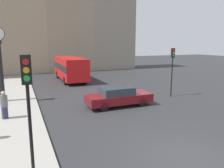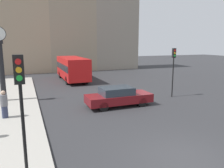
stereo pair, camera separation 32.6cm
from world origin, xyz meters
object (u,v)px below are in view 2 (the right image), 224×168
Objects in this scene: sedan_car at (118,96)px; street_clock at (1,66)px; traffic_light_near at (21,98)px; pedestrian_grey_jacket at (4,104)px; bus_distant at (72,67)px; traffic_light_far at (174,63)px.

sedan_car is 8.80m from street_clock.
traffic_light_near reaches higher than pedestrian_grey_jacket.
bus_distant is 13.72m from pedestrian_grey_jacket.
traffic_light_far reaches higher than sedan_car.
street_clock reaches higher than sedan_car.
traffic_light_near is 2.47× the size of pedestrian_grey_jacket.
sedan_car is 0.85× the size of street_clock.
street_clock is at bearing 97.06° from traffic_light_near.
bus_distant is at bearing 118.13° from traffic_light_far.
traffic_light_far is at bearing -61.87° from bus_distant.
sedan_car is at bearing 51.16° from traffic_light_near.
bus_distant is 10.44m from street_clock.
traffic_light_near reaches higher than sedan_car.
sedan_car is 5.67m from traffic_light_far.
traffic_light_near is (-6.10, -7.58, 2.27)m from sedan_car.
sedan_car is at bearing -171.36° from traffic_light_far.
bus_distant is 1.44× the size of street_clock.
traffic_light_far is 0.74× the size of street_clock.
street_clock reaches higher than traffic_light_near.
street_clock reaches higher than bus_distant.
sedan_car is 1.16× the size of traffic_light_far.
sedan_car is 1.17× the size of traffic_light_near.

